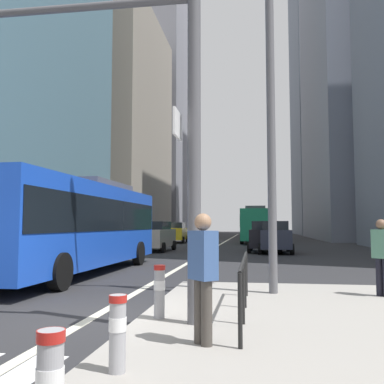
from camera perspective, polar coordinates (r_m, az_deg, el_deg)
The scene contains 20 objects.
ground_plane at distance 28.01m, azimuth 2.24°, elevation -7.94°, with size 160.00×160.00×0.00m, color #28282B.
lane_centre_line at distance 37.96m, azimuth 3.87°, elevation -7.00°, with size 0.20×80.00×0.01m, color beige.
office_tower_left_mid at distance 60.78m, azimuth -10.18°, elevation 8.64°, with size 11.37×22.73×30.76m, color gray.
office_tower_left_far at distance 85.83m, azimuth -4.81°, elevation 11.04°, with size 11.70×19.91×49.13m, color gray.
office_tower_right_mid at distance 59.47m, azimuth 22.39°, elevation 16.69°, with size 13.59×23.76×45.61m, color slate.
office_tower_right_far at distance 84.98m, azimuth 17.98°, elevation 14.23°, with size 12.91×19.16×57.15m, color slate.
city_bus_blue_oncoming at distance 15.56m, azimuth -15.15°, elevation -3.86°, with size 2.82×11.35×3.40m.
city_bus_red_receding at distance 41.17m, azimuth 8.64°, elevation -4.21°, with size 2.92×10.67×3.40m.
city_bus_red_distant at distance 58.78m, azimuth 8.75°, elevation -4.25°, with size 2.73×11.38×3.40m.
car_oncoming_mid at distance 28.04m, azimuth -4.95°, elevation -5.90°, with size 2.13×4.61×1.94m.
car_receding_near at distance 26.65m, azimuth 11.04°, elevation -5.91°, with size 2.05×4.55×1.94m.
car_receding_far at distance 27.36m, azimuth 9.71°, elevation -5.89°, with size 2.15×4.13×1.94m.
car_oncoming_far at distance 40.64m, azimuth -2.19°, elevation -5.45°, with size 2.12×4.21×1.94m.
traffic_signal_gantry at distance 7.94m, azimuth -16.68°, elevation 13.49°, with size 6.74×0.65×6.00m.
street_lamp_post at distance 10.72m, azimuth 10.47°, elevation 15.04°, with size 5.50×0.32×8.00m.
bollard_left at distance 4.86m, azimuth -9.96°, elevation -17.66°, with size 0.20×0.20×0.82m.
bollard_right at distance 7.41m, azimuth -4.39°, elevation -12.81°, with size 0.20×0.20×0.89m.
pedestrian_railing at distance 7.65m, azimuth 6.98°, elevation -10.80°, with size 0.06×4.13×0.98m.
pedestrian_waiting at distance 10.42m, azimuth 24.16°, elevation -7.51°, with size 0.44×0.44×1.70m.
pedestrian_walking at distance 5.76m, azimuth 1.49°, elevation -10.52°, with size 0.43×0.44×1.73m.
Camera 1 is at (3.00, -7.80, 1.73)m, focal length 39.72 mm.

